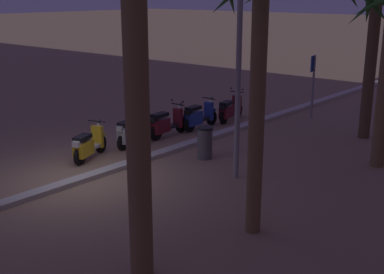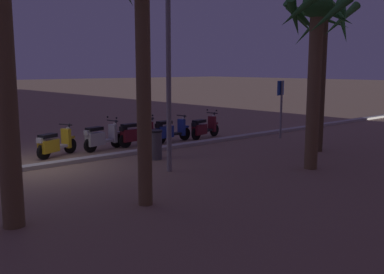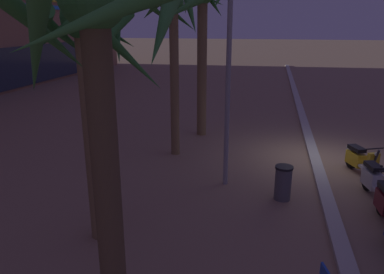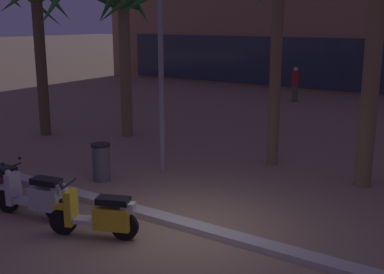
{
  "view_description": "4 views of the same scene",
  "coord_description": "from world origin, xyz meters",
  "px_view_note": "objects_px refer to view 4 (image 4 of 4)",
  "views": [
    {
      "loc": [
        7.27,
        10.3,
        4.69
      ],
      "look_at": [
        -2.79,
        1.37,
        0.81
      ],
      "focal_mm": 47.1,
      "sensor_mm": 36.0,
      "label": 1
    },
    {
      "loc": [
        4.57,
        12.63,
        2.92
      ],
      "look_at": [
        -2.87,
        3.82,
        1.09
      ],
      "focal_mm": 40.89,
      "sensor_mm": 36.0,
      "label": 2
    },
    {
      "loc": [
        -12.9,
        1.77,
        4.59
      ],
      "look_at": [
        -2.04,
        4.08,
        1.15
      ],
      "focal_mm": 34.65,
      "sensor_mm": 36.0,
      "label": 3
    },
    {
      "loc": [
        4.99,
        -7.16,
        3.93
      ],
      "look_at": [
        -1.32,
        2.16,
        1.23
      ],
      "focal_mm": 45.76,
      "sensor_mm": 36.0,
      "label": 4
    }
  ],
  "objects_px": {
    "scooter_yellow_mid_rear": "(100,215)",
    "palm_tree_near_sign": "(124,25)",
    "litter_bin": "(101,162)",
    "palm_tree_far_corner": "(279,11)",
    "scooter_silver_last_in_row": "(36,196)",
    "pedestrian_strolling_near_curb": "(295,83)",
    "palm_tree_mid_walkway": "(38,21)"
  },
  "relations": [
    {
      "from": "litter_bin",
      "to": "pedestrian_strolling_near_curb",
      "type": "bearing_deg",
      "value": 93.07
    },
    {
      "from": "palm_tree_far_corner",
      "to": "palm_tree_mid_walkway",
      "type": "relative_size",
      "value": 1.05
    },
    {
      "from": "palm_tree_far_corner",
      "to": "palm_tree_near_sign",
      "type": "distance_m",
      "value": 5.67
    },
    {
      "from": "pedestrian_strolling_near_curb",
      "to": "palm_tree_near_sign",
      "type": "bearing_deg",
      "value": -100.9
    },
    {
      "from": "scooter_yellow_mid_rear",
      "to": "palm_tree_near_sign",
      "type": "bearing_deg",
      "value": 128.04
    },
    {
      "from": "scooter_silver_last_in_row",
      "to": "palm_tree_near_sign",
      "type": "distance_m",
      "value": 8.02
    },
    {
      "from": "scooter_silver_last_in_row",
      "to": "pedestrian_strolling_near_curb",
      "type": "xyz_separation_m",
      "value": [
        -1.37,
        16.68,
        0.44
      ]
    },
    {
      "from": "scooter_yellow_mid_rear",
      "to": "palm_tree_near_sign",
      "type": "height_order",
      "value": "palm_tree_near_sign"
    },
    {
      "from": "palm_tree_mid_walkway",
      "to": "pedestrian_strolling_near_curb",
      "type": "bearing_deg",
      "value": 68.94
    },
    {
      "from": "palm_tree_far_corner",
      "to": "pedestrian_strolling_near_curb",
      "type": "distance_m",
      "value": 11.54
    },
    {
      "from": "palm_tree_mid_walkway",
      "to": "litter_bin",
      "type": "distance_m",
      "value": 6.76
    },
    {
      "from": "palm_tree_near_sign",
      "to": "litter_bin",
      "type": "bearing_deg",
      "value": -55.96
    },
    {
      "from": "palm_tree_far_corner",
      "to": "pedestrian_strolling_near_curb",
      "type": "height_order",
      "value": "palm_tree_far_corner"
    },
    {
      "from": "palm_tree_near_sign",
      "to": "scooter_silver_last_in_row",
      "type": "bearing_deg",
      "value": -62.92
    },
    {
      "from": "scooter_silver_last_in_row",
      "to": "palm_tree_mid_walkway",
      "type": "relative_size",
      "value": 0.33
    },
    {
      "from": "scooter_yellow_mid_rear",
      "to": "palm_tree_near_sign",
      "type": "relative_size",
      "value": 0.32
    },
    {
      "from": "palm_tree_far_corner",
      "to": "pedestrian_strolling_near_curb",
      "type": "bearing_deg",
      "value": 109.47
    },
    {
      "from": "scooter_silver_last_in_row",
      "to": "litter_bin",
      "type": "bearing_deg",
      "value": 103.74
    },
    {
      "from": "scooter_silver_last_in_row",
      "to": "palm_tree_near_sign",
      "type": "xyz_separation_m",
      "value": [
        -3.33,
        6.51,
        3.31
      ]
    },
    {
      "from": "scooter_silver_last_in_row",
      "to": "palm_tree_far_corner",
      "type": "xyz_separation_m",
      "value": [
        2.32,
        6.25,
        3.7
      ]
    },
    {
      "from": "palm_tree_mid_walkway",
      "to": "litter_bin",
      "type": "height_order",
      "value": "palm_tree_mid_walkway"
    },
    {
      "from": "scooter_silver_last_in_row",
      "to": "palm_tree_far_corner",
      "type": "bearing_deg",
      "value": 69.61
    },
    {
      "from": "litter_bin",
      "to": "palm_tree_far_corner",
      "type": "bearing_deg",
      "value": 52.15
    },
    {
      "from": "scooter_silver_last_in_row",
      "to": "litter_bin",
      "type": "xyz_separation_m",
      "value": [
        -0.61,
        2.48,
        0.02
      ]
    },
    {
      "from": "scooter_silver_last_in_row",
      "to": "pedestrian_strolling_near_curb",
      "type": "relative_size",
      "value": 1.01
    },
    {
      "from": "scooter_silver_last_in_row",
      "to": "palm_tree_far_corner",
      "type": "distance_m",
      "value": 7.62
    },
    {
      "from": "scooter_silver_last_in_row",
      "to": "litter_bin",
      "type": "distance_m",
      "value": 2.55
    },
    {
      "from": "scooter_silver_last_in_row",
      "to": "palm_tree_mid_walkway",
      "type": "bearing_deg",
      "value": 139.2
    },
    {
      "from": "palm_tree_mid_walkway",
      "to": "pedestrian_strolling_near_curb",
      "type": "relative_size",
      "value": 3.09
    },
    {
      "from": "scooter_yellow_mid_rear",
      "to": "litter_bin",
      "type": "height_order",
      "value": "scooter_yellow_mid_rear"
    },
    {
      "from": "palm_tree_far_corner",
      "to": "litter_bin",
      "type": "xyz_separation_m",
      "value": [
        -2.93,
        -3.77,
        -3.68
      ]
    },
    {
      "from": "scooter_silver_last_in_row",
      "to": "palm_tree_mid_walkway",
      "type": "distance_m",
      "value": 8.45
    }
  ]
}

